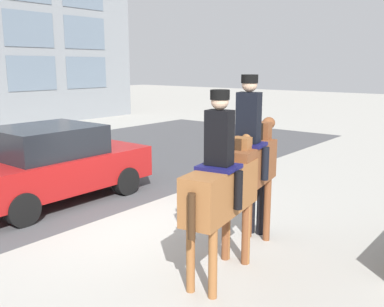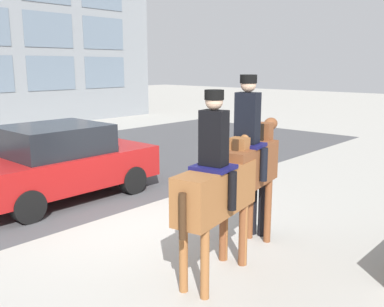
{
  "view_description": "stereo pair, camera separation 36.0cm",
  "coord_description": "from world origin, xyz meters",
  "px_view_note": "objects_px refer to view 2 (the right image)",
  "views": [
    {
      "loc": [
        -4.79,
        -5.51,
        2.79
      ],
      "look_at": [
        0.25,
        -1.42,
        1.44
      ],
      "focal_mm": 40.0,
      "sensor_mm": 36.0,
      "label": 1
    },
    {
      "loc": [
        -4.56,
        -5.78,
        2.79
      ],
      "look_at": [
        0.25,
        -1.42,
        1.44
      ],
      "focal_mm": 40.0,
      "sensor_mm": 36.0,
      "label": 2
    }
  ],
  "objects_px": {
    "pedestrian_bystander": "(259,179)",
    "street_car_near_lane": "(59,161)",
    "mounted_horse_lead": "(217,185)",
    "mounted_horse_companion": "(249,161)"
  },
  "relations": [
    {
      "from": "pedestrian_bystander",
      "to": "street_car_near_lane",
      "type": "bearing_deg",
      "value": -89.94
    },
    {
      "from": "mounted_horse_lead",
      "to": "pedestrian_bystander",
      "type": "bearing_deg",
      "value": 4.36
    },
    {
      "from": "mounted_horse_lead",
      "to": "street_car_near_lane",
      "type": "bearing_deg",
      "value": 74.49
    },
    {
      "from": "mounted_horse_lead",
      "to": "street_car_near_lane",
      "type": "distance_m",
      "value": 4.72
    },
    {
      "from": "mounted_horse_lead",
      "to": "street_car_near_lane",
      "type": "height_order",
      "value": "mounted_horse_lead"
    },
    {
      "from": "mounted_horse_lead",
      "to": "pedestrian_bystander",
      "type": "distance_m",
      "value": 1.65
    },
    {
      "from": "pedestrian_bystander",
      "to": "street_car_near_lane",
      "type": "height_order",
      "value": "pedestrian_bystander"
    },
    {
      "from": "mounted_horse_companion",
      "to": "pedestrian_bystander",
      "type": "xyz_separation_m",
      "value": [
        0.6,
        0.21,
        -0.43
      ]
    },
    {
      "from": "street_car_near_lane",
      "to": "mounted_horse_lead",
      "type": "bearing_deg",
      "value": -95.81
    },
    {
      "from": "mounted_horse_companion",
      "to": "street_car_near_lane",
      "type": "height_order",
      "value": "mounted_horse_companion"
    }
  ]
}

